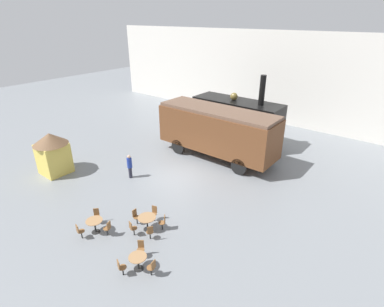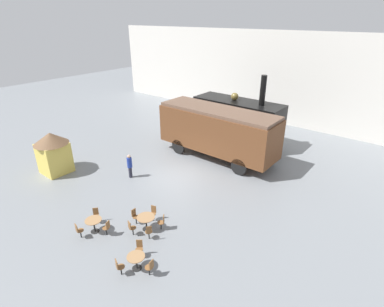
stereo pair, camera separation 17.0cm
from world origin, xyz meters
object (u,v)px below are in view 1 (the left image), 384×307
at_px(ticket_kiosk, 52,151).
at_px(cafe_table_mid, 138,259).
at_px(steam_locomotive, 237,117).
at_px(passenger_coach_wooden, 217,129).
at_px(cafe_table_near, 147,220).
at_px(cafe_chair_0, 154,212).
at_px(cafe_table_far, 94,223).
at_px(visitor_person, 130,165).

bearing_deg(ticket_kiosk, cafe_table_mid, -12.41).
bearing_deg(steam_locomotive, passenger_coach_wooden, -81.68).
distance_m(cafe_table_near, cafe_chair_0, 0.85).
xyz_separation_m(passenger_coach_wooden, cafe_table_near, (2.14, -9.57, -1.72)).
xyz_separation_m(steam_locomotive, cafe_table_mid, (4.36, -15.62, -1.72)).
xyz_separation_m(cafe_table_far, visitor_person, (-2.99, 4.99, 0.35)).
height_order(passenger_coach_wooden, visitor_person, passenger_coach_wooden).
bearing_deg(cafe_chair_0, cafe_table_mid, 13.38).
bearing_deg(visitor_person, cafe_table_mid, -38.77).
bearing_deg(cafe_table_mid, steam_locomotive, 105.60).
distance_m(visitor_person, ticket_kiosk, 5.57).
bearing_deg(cafe_chair_0, steam_locomotive, 170.76).
relative_size(passenger_coach_wooden, ticket_kiosk, 3.14).
relative_size(visitor_person, ticket_kiosk, 0.57).
bearing_deg(passenger_coach_wooden, cafe_chair_0, -78.08).
relative_size(cafe_table_near, cafe_table_mid, 1.16).
bearing_deg(cafe_table_near, cafe_table_mid, -52.42).
relative_size(cafe_chair_0, ticket_kiosk, 0.29).
xyz_separation_m(passenger_coach_wooden, cafe_table_far, (0.18, -11.40, -1.77)).
distance_m(cafe_table_far, visitor_person, 5.83).
bearing_deg(visitor_person, cafe_chair_0, -26.90).
distance_m(cafe_chair_0, ticket_kiosk, 9.51).
bearing_deg(passenger_coach_wooden, cafe_table_far, -89.08).
height_order(steam_locomotive, cafe_table_mid, steam_locomotive).
distance_m(cafe_table_mid, cafe_chair_0, 3.52).
bearing_deg(passenger_coach_wooden, steam_locomotive, 98.32).
bearing_deg(cafe_table_far, cafe_chair_0, 57.52).
height_order(steam_locomotive, visitor_person, steam_locomotive).
relative_size(cafe_table_far, cafe_chair_0, 0.98).
height_order(passenger_coach_wooden, ticket_kiosk, passenger_coach_wooden).
relative_size(cafe_table_near, cafe_chair_0, 1.08).
relative_size(cafe_table_mid, cafe_table_far, 0.95).
height_order(passenger_coach_wooden, cafe_chair_0, passenger_coach_wooden).
relative_size(passenger_coach_wooden, visitor_person, 5.47).
height_order(cafe_table_far, visitor_person, visitor_person).
bearing_deg(cafe_chair_0, cafe_table_near, 0.00).
height_order(steam_locomotive, passenger_coach_wooden, steam_locomotive).
bearing_deg(ticket_kiosk, cafe_chair_0, 2.64).
relative_size(cafe_table_near, cafe_table_far, 1.11).
bearing_deg(cafe_table_mid, cafe_table_near, 127.58).
height_order(visitor_person, ticket_kiosk, ticket_kiosk).
xyz_separation_m(passenger_coach_wooden, cafe_table_mid, (3.79, -11.71, -1.81)).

